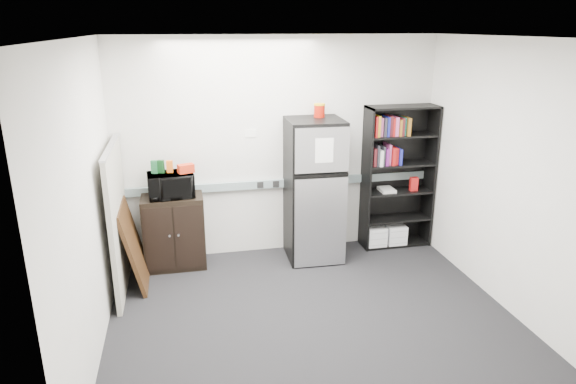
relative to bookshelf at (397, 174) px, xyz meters
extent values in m
plane|color=black|center=(-1.51, -1.57, -0.97)|extent=(4.00, 4.00, 0.00)
cube|color=silver|center=(-1.51, 0.18, 0.38)|extent=(4.00, 0.02, 2.70)
cube|color=silver|center=(0.49, -1.57, 0.38)|extent=(0.02, 3.50, 2.70)
cube|color=silver|center=(-3.51, -1.57, 0.38)|extent=(0.02, 3.50, 2.70)
cube|color=white|center=(-1.51, -1.57, 1.73)|extent=(4.00, 3.50, 0.02)
cube|color=gray|center=(-1.51, 0.15, -0.07)|extent=(3.92, 0.05, 0.10)
cube|color=white|center=(-1.86, 0.18, 0.58)|extent=(0.14, 0.00, 0.10)
cube|color=black|center=(-0.41, -0.01, -0.05)|extent=(0.02, 0.34, 1.85)
cube|color=black|center=(0.46, -0.01, -0.05)|extent=(0.02, 0.34, 1.85)
cube|color=black|center=(0.02, 0.16, -0.05)|extent=(0.90, 0.02, 1.85)
cube|color=black|center=(0.02, -0.01, 0.87)|extent=(0.90, 0.34, 0.02)
cube|color=black|center=(0.02, -0.01, -0.95)|extent=(0.85, 0.32, 0.03)
cube|color=black|center=(0.02, -0.01, -0.60)|extent=(0.85, 0.32, 0.03)
cube|color=black|center=(0.02, -0.01, -0.23)|extent=(0.85, 0.32, 0.02)
cube|color=black|center=(0.02, -0.01, 0.14)|extent=(0.85, 0.32, 0.02)
cube|color=black|center=(0.02, -0.01, 0.51)|extent=(0.85, 0.32, 0.02)
cube|color=white|center=(-0.26, -0.02, -0.81)|extent=(0.25, 0.30, 0.25)
cube|color=white|center=(0.02, -0.02, -0.81)|extent=(0.25, 0.30, 0.25)
cube|color=gray|center=(-3.41, -0.49, -0.17)|extent=(0.05, 1.30, 1.60)
cube|color=#B2B2B7|center=(-3.41, -0.49, 0.64)|extent=(0.06, 1.30, 0.02)
cube|color=black|center=(-2.84, -0.06, -0.53)|extent=(0.71, 0.45, 0.89)
cube|color=black|center=(-3.01, -0.29, -0.53)|extent=(0.33, 0.01, 0.78)
cube|color=black|center=(-2.67, -0.29, -0.53)|extent=(0.33, 0.01, 0.78)
cylinder|color=#B2B2B7|center=(-2.89, -0.30, -0.48)|extent=(0.02, 0.02, 0.02)
cylinder|color=#B2B2B7|center=(-2.79, -0.30, -0.48)|extent=(0.02, 0.02, 0.02)
imported|color=black|center=(-2.84, -0.08, 0.06)|extent=(0.55, 0.40, 0.29)
cube|color=#18552D|center=(-3.01, -0.05, 0.28)|extent=(0.08, 0.07, 0.15)
cube|color=black|center=(-2.93, -0.05, 0.28)|extent=(0.08, 0.07, 0.15)
cube|color=#DB5F14|center=(-2.84, -0.05, 0.27)|extent=(0.07, 0.06, 0.14)
cube|color=red|center=(-2.66, -0.10, 0.25)|extent=(0.20, 0.15, 0.10)
cube|color=black|center=(-1.14, -0.14, -0.11)|extent=(0.68, 0.68, 1.73)
cube|color=silver|center=(-1.14, -0.48, 0.48)|extent=(0.63, 0.04, 0.52)
cube|color=silver|center=(-1.14, -0.48, -0.40)|extent=(0.63, 0.04, 1.11)
cube|color=black|center=(-1.14, -0.49, 0.19)|extent=(0.63, 0.02, 0.03)
cube|color=white|center=(-1.12, -0.49, 0.48)|extent=(0.21, 0.01, 0.28)
cube|color=black|center=(-1.14, -0.14, 0.77)|extent=(0.68, 0.68, 0.02)
cylinder|color=#9E1307|center=(-1.05, -0.02, 0.86)|extent=(0.13, 0.13, 0.16)
cylinder|color=gold|center=(-1.05, -0.02, 0.95)|extent=(0.13, 0.13, 0.02)
cube|color=#311D0D|center=(-3.28, -0.45, -0.49)|extent=(0.26, 0.75, 0.94)
cube|color=silver|center=(-3.25, -0.45, -0.49)|extent=(0.19, 0.63, 0.80)
camera|label=1|loc=(-2.69, -5.92, 1.83)|focal=32.00mm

